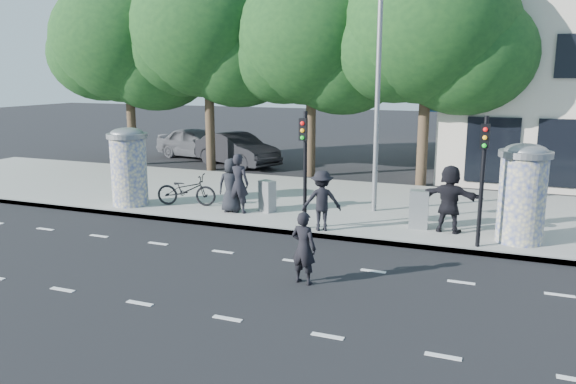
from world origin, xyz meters
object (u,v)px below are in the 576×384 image
at_px(traffic_pole_near, 305,158).
at_px(car_mid, 237,149).
at_px(ad_column_left, 129,165).
at_px(ad_column_right, 523,191).
at_px(cabinet_left, 267,196).
at_px(ped_f, 450,199).
at_px(car_left, 198,143).
at_px(man_road, 304,248).
at_px(traffic_pole_far, 483,168).
at_px(street_lamp, 378,66).
at_px(bicycle, 186,190).
at_px(cabinet_right, 419,209).
at_px(ped_a, 231,185).
at_px(ped_b, 238,183).
at_px(ped_d, 322,201).

bearing_deg(traffic_pole_near, car_mid, 125.30).
bearing_deg(ad_column_left, ad_column_right, 0.92).
xyz_separation_m(traffic_pole_near, cabinet_left, (-1.83, 1.52, -1.57)).
height_order(ped_f, cabinet_left, ped_f).
bearing_deg(ped_f, car_left, -28.98).
bearing_deg(car_left, man_road, -131.63).
distance_m(traffic_pole_far, street_lamp, 5.12).
height_order(bicycle, cabinet_left, bicycle).
relative_size(traffic_pole_far, cabinet_right, 3.02).
xyz_separation_m(ped_a, cabinet_left, (1.06, 0.48, -0.37)).
height_order(ped_a, ped_f, ped_f).
relative_size(ad_column_left, car_left, 0.54).
height_order(ad_column_left, cabinet_right, ad_column_left).
bearing_deg(bicycle, ped_f, -104.46).
bearing_deg(street_lamp, car_mid, 139.27).
xyz_separation_m(ad_column_left, ped_a, (3.71, 0.34, -0.50)).
height_order(traffic_pole_near, traffic_pole_far, same).
bearing_deg(ped_b, street_lamp, -158.06).
bearing_deg(ped_a, ad_column_right, 167.29).
height_order(traffic_pole_near, ped_a, traffic_pole_near).
bearing_deg(car_left, bicycle, -140.23).
bearing_deg(man_road, ad_column_left, -18.09).
bearing_deg(bicycle, ad_column_left, 94.76).
relative_size(street_lamp, cabinet_right, 7.11).
distance_m(street_lamp, car_mid, 12.21).
distance_m(traffic_pole_far, bicycle, 9.76).
xyz_separation_m(ped_a, bicycle, (-1.86, 0.28, -0.35)).
bearing_deg(cabinet_right, bicycle, 174.50).
xyz_separation_m(bicycle, cabinet_left, (2.92, 0.20, -0.03)).
bearing_deg(traffic_pole_far, ped_a, 172.26).
bearing_deg(street_lamp, man_road, -90.73).
relative_size(traffic_pole_far, street_lamp, 0.42).
relative_size(ped_b, car_left, 0.39).
relative_size(man_road, car_left, 0.33).
xyz_separation_m(ad_column_right, man_road, (-4.48, -4.61, -0.72)).
relative_size(traffic_pole_near, car_mid, 0.69).
height_order(traffic_pole_near, bicycle, traffic_pole_near).
relative_size(traffic_pole_far, bicycle, 1.66).
bearing_deg(traffic_pole_far, ped_d, 179.24).
height_order(ad_column_right, man_road, ad_column_right).
distance_m(ped_b, cabinet_left, 1.04).
relative_size(ad_column_left, ped_f, 1.37).
xyz_separation_m(man_road, car_left, (-11.82, 15.64, 0.02)).
xyz_separation_m(ped_f, cabinet_right, (-0.85, 0.10, -0.41)).
distance_m(traffic_pole_near, bicycle, 5.16).
height_order(ped_b, man_road, ped_b).
xyz_separation_m(ad_column_left, ped_d, (7.11, -0.65, -0.52)).
distance_m(traffic_pole_far, ped_d, 4.46).
bearing_deg(ped_b, bicycle, -10.26).
distance_m(ad_column_left, ad_column_right, 12.40).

